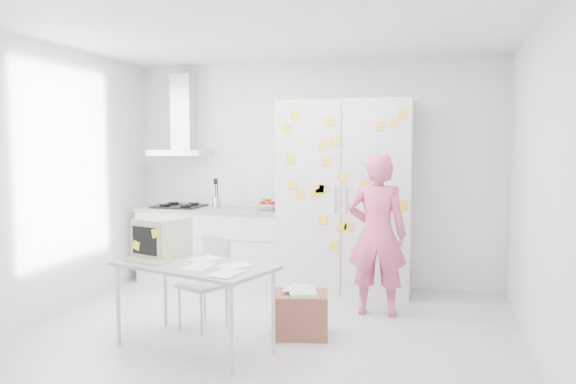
% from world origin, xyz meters
% --- Properties ---
extents(floor, '(4.50, 4.00, 0.02)m').
position_xyz_m(floor, '(0.00, 0.00, -0.01)').
color(floor, silver).
rests_on(floor, ground).
extents(walls, '(4.52, 4.01, 2.70)m').
position_xyz_m(walls, '(0.00, 0.72, 1.35)').
color(walls, white).
rests_on(walls, ground).
extents(ceiling, '(4.50, 4.00, 0.02)m').
position_xyz_m(ceiling, '(0.00, 0.00, 2.70)').
color(ceiling, white).
rests_on(ceiling, walls).
extents(counter_run, '(1.84, 0.63, 1.28)m').
position_xyz_m(counter_run, '(-1.20, 1.70, 0.47)').
color(counter_run, white).
rests_on(counter_run, ground).
extents(range_hood, '(0.70, 0.48, 1.01)m').
position_xyz_m(range_hood, '(-1.65, 1.84, 1.96)').
color(range_hood, silver).
rests_on(range_hood, walls).
extents(tall_cabinet, '(1.50, 0.68, 2.20)m').
position_xyz_m(tall_cabinet, '(0.45, 1.67, 1.10)').
color(tall_cabinet, silver).
rests_on(tall_cabinet, ground).
extents(person, '(0.61, 0.41, 1.63)m').
position_xyz_m(person, '(0.90, 0.86, 0.81)').
color(person, '#DF567E').
rests_on(person, ground).
extents(desk, '(1.48, 1.05, 1.06)m').
position_xyz_m(desk, '(-0.72, -0.36, 0.81)').
color(desk, '#A4A8AE').
rests_on(desk, ground).
extents(chair, '(0.51, 0.51, 0.84)m').
position_xyz_m(chair, '(-0.59, 0.08, 0.48)').
color(chair, '#BCBCBA').
rests_on(chair, ground).
extents(cardboard_box, '(0.55, 0.47, 0.43)m').
position_xyz_m(cardboard_box, '(0.31, 0.05, 0.20)').
color(cardboard_box, brown).
rests_on(cardboard_box, ground).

